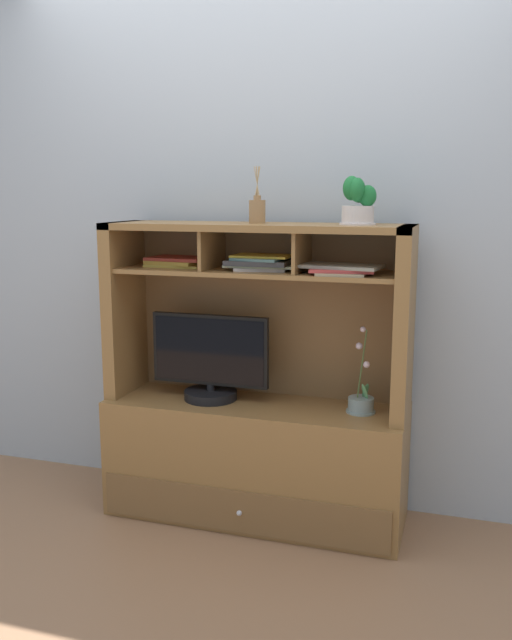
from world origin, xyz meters
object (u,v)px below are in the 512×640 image
magazine_stack_centre (179,262)px  diffuser_bottle (257,211)px  magazine_stack_left (342,269)px  potted_succulent (358,204)px  tv_monitor (210,363)px  magazine_stack_right (262,262)px  media_console (256,428)px  potted_orchid (361,402)px

magazine_stack_centre → diffuser_bottle: (0.39, -0.03, 0.24)m
magazine_stack_left → potted_succulent: (0.05, 0.05, 0.27)m
magazine_stack_centre → tv_monitor: bearing=-20.3°
magazine_stack_right → diffuser_bottle: diffuser_bottle is taller
potted_succulent → magazine_stack_left: bearing=-138.7°
media_console → magazine_stack_right: media_console is taller
media_console → magazine_stack_centre: size_ratio=4.71×
media_console → potted_succulent: size_ratio=6.80×
media_console → potted_succulent: potted_succulent is taller
tv_monitor → diffuser_bottle: diffuser_bottle is taller
potted_orchid → diffuser_bottle: (-0.48, 0.02, 0.81)m
media_console → potted_orchid: bearing=-1.2°
magazine_stack_left → diffuser_bottle: (-0.39, 0.06, 0.24)m
media_console → potted_orchid: size_ratio=3.59×
magazine_stack_left → diffuser_bottle: diffuser_bottle is taller
tv_monitor → potted_succulent: bearing=1.8°
potted_orchid → magazine_stack_left: (-0.09, -0.04, 0.58)m
magazine_stack_centre → diffuser_bottle: 0.46m
magazine_stack_right → diffuser_bottle: 0.22m
magazine_stack_right → diffuser_bottle: bearing=151.9°
media_console → diffuser_bottle: 0.99m
tv_monitor → magazine_stack_centre: 0.49m
potted_orchid → magazine_stack_centre: bearing=176.7°
magazine_stack_right → diffuser_bottle: (-0.03, 0.01, 0.22)m
media_console → magazine_stack_right: size_ratio=3.98×
potted_orchid → tv_monitor: bearing=-178.9°
media_console → magazine_stack_left: (0.39, -0.05, 0.75)m
potted_orchid → diffuser_bottle: bearing=177.4°
magazine_stack_right → potted_succulent: size_ratio=1.71×
potted_orchid → potted_succulent: size_ratio=1.89×
media_console → diffuser_bottle: bearing=90.0°
potted_orchid → media_console: bearing=178.8°
diffuser_bottle → tv_monitor: bearing=-170.8°
tv_monitor → diffuser_bottle: (0.22, 0.03, 0.69)m
diffuser_bottle → potted_succulent: (0.44, -0.01, 0.03)m
potted_orchid → magazine_stack_centre: 1.04m
tv_monitor → potted_orchid: bearing=1.1°
tv_monitor → magazine_stack_centre: (-0.17, 0.06, 0.45)m
magazine_stack_centre → potted_succulent: (0.83, -0.04, 0.27)m
tv_monitor → potted_orchid: (0.69, 0.01, -0.12)m
potted_succulent → magazine_stack_centre: bearing=177.0°
magazine_stack_centre → potted_succulent: potted_succulent is taller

